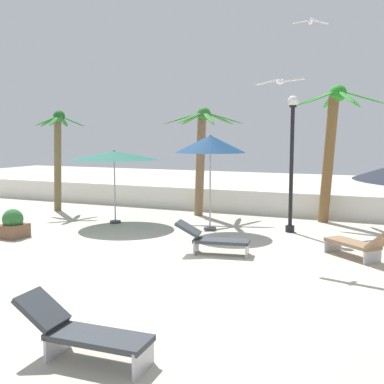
{
  "coord_description": "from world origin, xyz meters",
  "views": [
    {
      "loc": [
        5.26,
        -9.29,
        2.98
      ],
      "look_at": [
        0.0,
        2.82,
        1.4
      ],
      "focal_mm": 44.25,
      "sensor_mm": 36.0,
      "label": 1
    }
  ],
  "objects_px": {
    "palm_tree_2": "(332,137)",
    "planter": "(13,225)",
    "seagull_0": "(311,22)",
    "lounge_chair_2": "(212,239)",
    "lounge_chair_0": "(83,332)",
    "lounge_chair_1": "(360,244)",
    "palm_tree_1": "(58,148)",
    "lamp_post_1": "(292,156)",
    "patio_umbrella_0": "(210,144)",
    "patio_umbrella_4": "(114,156)",
    "seagull_1": "(280,82)",
    "palm_tree_0": "(202,146)"
  },
  "relations": [
    {
      "from": "seagull_0",
      "to": "planter",
      "type": "distance_m",
      "value": 10.54
    },
    {
      "from": "palm_tree_0",
      "to": "palm_tree_1",
      "type": "xyz_separation_m",
      "value": [
        -5.55,
        -1.27,
        -0.1
      ]
    },
    {
      "from": "seagull_1",
      "to": "palm_tree_1",
      "type": "bearing_deg",
      "value": 160.67
    },
    {
      "from": "patio_umbrella_0",
      "to": "seagull_0",
      "type": "bearing_deg",
      "value": 14.43
    },
    {
      "from": "palm_tree_0",
      "to": "lounge_chair_0",
      "type": "bearing_deg",
      "value": -75.41
    },
    {
      "from": "lounge_chair_0",
      "to": "palm_tree_0",
      "type": "bearing_deg",
      "value": 104.59
    },
    {
      "from": "patio_umbrella_0",
      "to": "palm_tree_2",
      "type": "relative_size",
      "value": 0.65
    },
    {
      "from": "lounge_chair_0",
      "to": "lounge_chair_2",
      "type": "distance_m",
      "value": 6.0
    },
    {
      "from": "patio_umbrella_4",
      "to": "seagull_1",
      "type": "xyz_separation_m",
      "value": [
        6.06,
        -1.97,
        1.98
      ]
    },
    {
      "from": "patio_umbrella_4",
      "to": "palm_tree_0",
      "type": "distance_m",
      "value": 3.39
    },
    {
      "from": "palm_tree_0",
      "to": "lamp_post_1",
      "type": "bearing_deg",
      "value": -25.38
    },
    {
      "from": "planter",
      "to": "patio_umbrella_0",
      "type": "bearing_deg",
      "value": 34.21
    },
    {
      "from": "lamp_post_1",
      "to": "planter",
      "type": "height_order",
      "value": "lamp_post_1"
    },
    {
      "from": "lounge_chair_1",
      "to": "seagull_0",
      "type": "height_order",
      "value": "seagull_0"
    },
    {
      "from": "palm_tree_1",
      "to": "lounge_chair_2",
      "type": "xyz_separation_m",
      "value": [
        8.03,
        -4.05,
        -2.11
      ]
    },
    {
      "from": "seagull_1",
      "to": "lamp_post_1",
      "type": "bearing_deg",
      "value": 95.04
    },
    {
      "from": "palm_tree_1",
      "to": "seagull_0",
      "type": "height_order",
      "value": "seagull_0"
    },
    {
      "from": "palm_tree_2",
      "to": "lounge_chair_2",
      "type": "xyz_separation_m",
      "value": [
        -2.1,
        -5.76,
        -2.53
      ]
    },
    {
      "from": "patio_umbrella_4",
      "to": "lounge_chair_2",
      "type": "bearing_deg",
      "value": -30.33
    },
    {
      "from": "patio_umbrella_4",
      "to": "seagull_0",
      "type": "bearing_deg",
      "value": 7.99
    },
    {
      "from": "patio_umbrella_0",
      "to": "palm_tree_2",
      "type": "xyz_separation_m",
      "value": [
        3.27,
        2.93,
        0.23
      ]
    },
    {
      "from": "lounge_chair_0",
      "to": "lounge_chair_1",
      "type": "relative_size",
      "value": 1.06
    },
    {
      "from": "palm_tree_2",
      "to": "seagull_1",
      "type": "height_order",
      "value": "palm_tree_2"
    },
    {
      "from": "patio_umbrella_0",
      "to": "seagull_0",
      "type": "height_order",
      "value": "seagull_0"
    },
    {
      "from": "lamp_post_1",
      "to": "lounge_chair_0",
      "type": "xyz_separation_m",
      "value": [
        -0.75,
        -9.55,
        -1.95
      ]
    },
    {
      "from": "lounge_chair_1",
      "to": "seagull_1",
      "type": "distance_m",
      "value": 4.37
    },
    {
      "from": "patio_umbrella_0",
      "to": "lounge_chair_2",
      "type": "distance_m",
      "value": 3.84
    },
    {
      "from": "palm_tree_1",
      "to": "lounge_chair_2",
      "type": "distance_m",
      "value": 9.24
    },
    {
      "from": "palm_tree_2",
      "to": "planter",
      "type": "bearing_deg",
      "value": -142.54
    },
    {
      "from": "patio_umbrella_4",
      "to": "seagull_0",
      "type": "distance_m",
      "value": 7.47
    },
    {
      "from": "seagull_1",
      "to": "seagull_0",
      "type": "bearing_deg",
      "value": 85.94
    },
    {
      "from": "lounge_chair_2",
      "to": "seagull_1",
      "type": "distance_m",
      "value": 4.21
    },
    {
      "from": "seagull_0",
      "to": "planter",
      "type": "relative_size",
      "value": 1.19
    },
    {
      "from": "palm_tree_1",
      "to": "planter",
      "type": "xyz_separation_m",
      "value": [
        1.96,
        -4.54,
        -2.13
      ]
    },
    {
      "from": "seagull_0",
      "to": "palm_tree_2",
      "type": "bearing_deg",
      "value": 78.85
    },
    {
      "from": "palm_tree_0",
      "to": "seagull_1",
      "type": "distance_m",
      "value": 6.29
    },
    {
      "from": "lounge_chair_2",
      "to": "seagull_0",
      "type": "xyz_separation_m",
      "value": [
        1.67,
        3.57,
        5.88
      ]
    },
    {
      "from": "palm_tree_1",
      "to": "palm_tree_2",
      "type": "bearing_deg",
      "value": 9.61
    },
    {
      "from": "lounge_chair_1",
      "to": "palm_tree_2",
      "type": "bearing_deg",
      "value": 105.53
    },
    {
      "from": "seagull_0",
      "to": "lounge_chair_2",
      "type": "bearing_deg",
      "value": -115.05
    },
    {
      "from": "patio_umbrella_4",
      "to": "seagull_0",
      "type": "xyz_separation_m",
      "value": [
        6.26,
        0.88,
        3.98
      ]
    },
    {
      "from": "seagull_0",
      "to": "palm_tree_0",
      "type": "bearing_deg",
      "value": 157.1
    },
    {
      "from": "palm_tree_2",
      "to": "seagull_0",
      "type": "bearing_deg",
      "value": -101.15
    },
    {
      "from": "lamp_post_1",
      "to": "lounge_chair_0",
      "type": "distance_m",
      "value": 9.77
    },
    {
      "from": "lounge_chair_0",
      "to": "planter",
      "type": "height_order",
      "value": "planter"
    },
    {
      "from": "lamp_post_1",
      "to": "planter",
      "type": "bearing_deg",
      "value": -150.85
    },
    {
      "from": "lamp_post_1",
      "to": "palm_tree_2",
      "type": "bearing_deg",
      "value": 68.02
    },
    {
      "from": "lounge_chair_2",
      "to": "lounge_chair_1",
      "type": "bearing_deg",
      "value": 15.15
    },
    {
      "from": "patio_umbrella_4",
      "to": "lamp_post_1",
      "type": "distance_m",
      "value": 5.87
    },
    {
      "from": "lounge_chair_0",
      "to": "lounge_chair_1",
      "type": "xyz_separation_m",
      "value": [
        2.98,
        6.91,
        -0.0
      ]
    }
  ]
}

